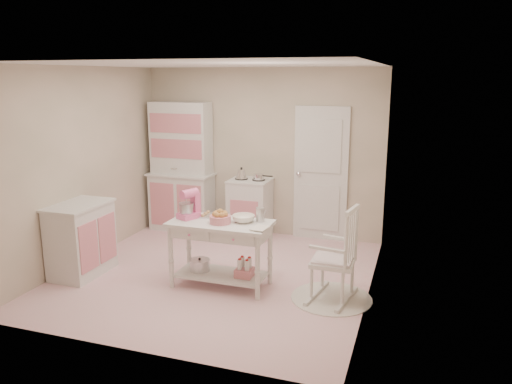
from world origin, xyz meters
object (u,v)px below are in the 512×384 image
hutch (181,167)px  rocking_chair (333,253)px  stove (250,208)px  bread_basket (220,219)px  work_table (221,254)px  base_cabinet (81,239)px  stand_mixer (188,205)px

hutch → rocking_chair: bearing=-33.8°
stove → bread_basket: 2.00m
stove → work_table: bearing=-81.4°
work_table → bread_basket: bearing=-68.2°
base_cabinet → stand_mixer: stand_mixer is taller
hutch → rocking_chair: 3.42m
hutch → bread_basket: hutch is taller
stove → base_cabinet: size_ratio=1.00×
work_table → stand_mixer: size_ratio=3.53×
hutch → bread_basket: 2.50m
rocking_chair → stand_mixer: stand_mixer is taller
hutch → work_table: bearing=-52.5°
bread_basket → rocking_chair: bearing=4.4°
stove → rocking_chair: (1.62, -1.84, 0.09)m
rocking_chair → stand_mixer: bearing=-169.1°
base_cabinet → bread_basket: 1.89m
stove → bread_basket: stove is taller
work_table → bread_basket: 0.45m
stove → stand_mixer: 1.94m
stove → hutch: bearing=177.6°
stove → stand_mixer: size_ratio=2.71×
stove → work_table: stove is taller
base_cabinet → rocking_chair: 3.16m
hutch → stove: (1.20, -0.05, -0.58)m
stove → rocking_chair: rocking_chair is taller
stove → base_cabinet: same height
stove → rocking_chair: 2.45m
rocking_chair → work_table: rocking_chair is taller
stove → rocking_chair: size_ratio=0.84×
base_cabinet → rocking_chair: rocking_chair is taller
work_table → stove: bearing=98.6°
base_cabinet → rocking_chair: (3.15, 0.26, 0.09)m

